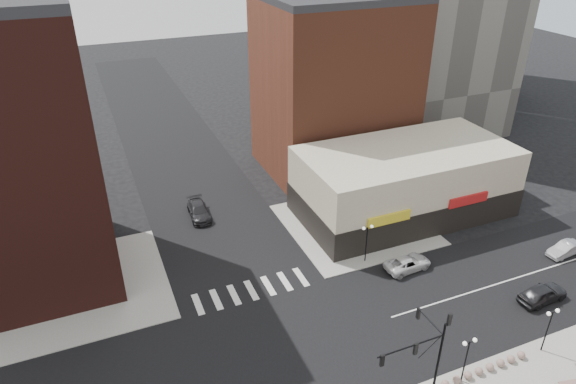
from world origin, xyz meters
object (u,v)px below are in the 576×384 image
street_lamp_se_b (551,320)px  street_lamp_ne (367,234)px  street_lamp_se_a (468,350)px  dark_sedan_north (199,211)px  traffic_signal (426,347)px  white_suv (408,263)px  silver_sedan (565,249)px  dark_sedan_east (543,293)px

street_lamp_se_b → street_lamp_ne: same height
street_lamp_se_b → street_lamp_se_a: bearing=180.0°
street_lamp_ne → dark_sedan_north: street_lamp_ne is taller
traffic_signal → street_lamp_ne: traffic_signal is taller
street_lamp_se_b → white_suv: (-3.71, 13.35, -2.62)m
street_lamp_ne → dark_sedan_north: 20.28m
dark_sedan_north → street_lamp_se_b: bearing=-53.7°
traffic_signal → street_lamp_se_a: bearing=-2.6°
white_suv → silver_sedan: size_ratio=1.16×
street_lamp_se_a → street_lamp_se_b: same height
dark_sedan_east → dark_sedan_north: 36.49m
street_lamp_se_a → dark_sedan_north: street_lamp_se_a is taller
white_suv → dark_sedan_north: size_ratio=0.91×
dark_sedan_north → traffic_signal: bearing=-71.4°
traffic_signal → white_suv: bearing=58.6°
traffic_signal → white_suv: size_ratio=1.61×
white_suv → dark_sedan_east: 12.19m
traffic_signal → street_lamp_ne: (4.76, 15.83, -1.67)m
street_lamp_se_a → dark_sedan_north: bearing=111.7°
street_lamp_ne → street_lamp_se_b: bearing=-66.4°
dark_sedan_north → street_lamp_ne: bearing=-45.4°
street_lamp_se_a → dark_sedan_east: street_lamp_se_a is taller
street_lamp_se_b → white_suv: street_lamp_se_b is taller
silver_sedan → dark_sedan_north: (-32.99, 21.96, 0.08)m
traffic_signal → silver_sedan: size_ratio=1.87×
street_lamp_se_a → dark_sedan_east: size_ratio=0.86×
silver_sedan → dark_sedan_north: 39.63m
street_lamp_ne → white_suv: bearing=-38.9°
dark_sedan_east → silver_sedan: bearing=-63.5°
street_lamp_ne → silver_sedan: street_lamp_ne is taller
street_lamp_se_b → street_lamp_ne: (-7.00, 16.00, 0.00)m
street_lamp_se_b → silver_sedan: size_ratio=1.00×
street_lamp_ne → silver_sedan: (19.63, -6.90, -2.61)m
street_lamp_se_b → dark_sedan_north: size_ratio=0.79×
white_suv → dark_sedan_east: dark_sedan_east is taller
street_lamp_se_a → silver_sedan: street_lamp_se_a is taller
traffic_signal → white_suv: 16.03m
traffic_signal → street_lamp_se_b: (11.76, -0.17, -1.67)m
dark_sedan_east → traffic_signal: bearing=101.9°
dark_sedan_north → silver_sedan: bearing=-30.6°
white_suv → street_lamp_se_b: bearing=-168.6°
dark_sedan_east → silver_sedan: 9.01m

